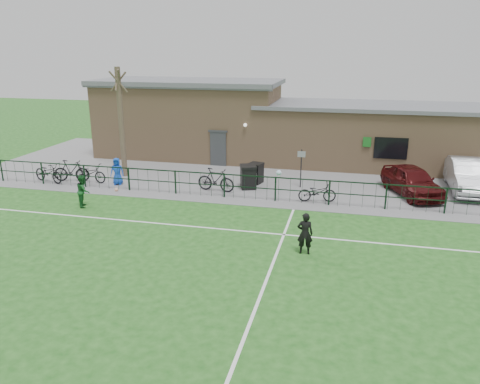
% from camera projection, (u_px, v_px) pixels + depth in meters
% --- Properties ---
extents(ground, '(90.00, 90.00, 0.00)m').
position_uv_depth(ground, '(204.00, 276.00, 14.96)').
color(ground, '#1B4F17').
rests_on(ground, ground).
extents(paving_strip, '(34.00, 13.00, 0.02)m').
position_uv_depth(paving_strip, '(273.00, 171.00, 27.49)').
color(paving_strip, slate).
rests_on(paving_strip, ground).
extents(pitch_line_touch, '(28.00, 0.10, 0.01)m').
position_uv_depth(pitch_line_touch, '(254.00, 201.00, 22.20)').
color(pitch_line_touch, white).
rests_on(pitch_line_touch, ground).
extents(pitch_line_mid, '(28.00, 0.10, 0.01)m').
position_uv_depth(pitch_line_mid, '(234.00, 230.00, 18.67)').
color(pitch_line_mid, white).
rests_on(pitch_line_mid, ground).
extents(pitch_line_perp, '(0.10, 16.00, 0.01)m').
position_uv_depth(pitch_line_perp, '(265.00, 283.00, 14.52)').
color(pitch_line_perp, white).
rests_on(pitch_line_perp, ground).
extents(perimeter_fence, '(28.00, 0.10, 1.20)m').
position_uv_depth(perimeter_fence, '(255.00, 188.00, 22.21)').
color(perimeter_fence, black).
rests_on(perimeter_fence, ground).
extents(bare_tree, '(0.30, 0.30, 6.00)m').
position_uv_depth(bare_tree, '(121.00, 123.00, 25.58)').
color(bare_tree, '#4D3F2F').
rests_on(bare_tree, ground).
extents(wheelie_bin_left, '(0.99, 1.05, 1.12)m').
position_uv_depth(wheelie_bin_left, '(248.00, 178.00, 23.99)').
color(wheelie_bin_left, black).
rests_on(wheelie_bin_left, paving_strip).
extents(wheelie_bin_right, '(0.82, 0.89, 1.00)m').
position_uv_depth(wheelie_bin_right, '(255.00, 174.00, 24.91)').
color(wheelie_bin_right, black).
rests_on(wheelie_bin_right, paving_strip).
extents(sign_post, '(0.07, 0.07, 2.00)m').
position_uv_depth(sign_post, '(301.00, 169.00, 24.01)').
color(sign_post, black).
rests_on(sign_post, paving_strip).
extents(car_maroon, '(3.13, 4.55, 1.44)m').
position_uv_depth(car_maroon, '(412.00, 181.00, 22.87)').
color(car_maroon, '#3F0B0C').
rests_on(car_maroon, paving_strip).
extents(car_silver, '(1.83, 4.94, 1.61)m').
position_uv_depth(car_silver, '(468.00, 175.00, 23.45)').
color(car_silver, '#ADAFB5').
rests_on(car_silver, paving_strip).
extents(bicycle_a, '(2.16, 1.28, 1.07)m').
position_uv_depth(bicycle_a, '(48.00, 172.00, 25.08)').
color(bicycle_a, black).
rests_on(bicycle_a, paving_strip).
extents(bicycle_b, '(2.03, 0.90, 1.18)m').
position_uv_depth(bicycle_b, '(71.00, 171.00, 25.20)').
color(bicycle_b, black).
rests_on(bicycle_b, paving_strip).
extents(bicycle_c, '(1.99, 0.90, 1.01)m').
position_uv_depth(bicycle_c, '(90.00, 173.00, 25.07)').
color(bicycle_c, black).
rests_on(bicycle_c, paving_strip).
extents(bicycle_d, '(2.02, 0.81, 1.18)m').
position_uv_depth(bicycle_d, '(216.00, 180.00, 23.48)').
color(bicycle_d, black).
rests_on(bicycle_d, paving_strip).
extents(bicycle_e, '(1.84, 0.92, 0.92)m').
position_uv_depth(bicycle_e, '(317.00, 192.00, 21.93)').
color(bicycle_e, black).
rests_on(bicycle_e, paving_strip).
extents(spectator_child, '(0.79, 0.61, 1.43)m').
position_uv_depth(spectator_child, '(117.00, 171.00, 24.59)').
color(spectator_child, blue).
rests_on(spectator_child, paving_strip).
extents(goalkeeper_kick, '(1.75, 2.80, 2.34)m').
position_uv_depth(goalkeeper_kick, '(304.00, 231.00, 16.44)').
color(goalkeeper_kick, black).
rests_on(goalkeeper_kick, ground).
extents(outfield_player, '(0.80, 0.88, 1.46)m').
position_uv_depth(outfield_player, '(83.00, 191.00, 21.28)').
color(outfield_player, '#175322').
rests_on(outfield_player, ground).
extents(ball_ground, '(0.20, 0.20, 0.20)m').
position_uv_depth(ball_ground, '(116.00, 190.00, 23.62)').
color(ball_ground, silver).
rests_on(ball_ground, ground).
extents(clubhouse, '(24.25, 5.40, 4.96)m').
position_uv_depth(clubhouse, '(268.00, 125.00, 29.81)').
color(clubhouse, tan).
rests_on(clubhouse, ground).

